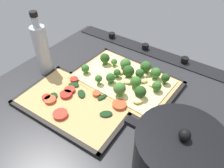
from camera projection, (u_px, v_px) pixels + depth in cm
name	position (u px, v px, depth cm)	size (l,w,h in cm)	color
ground_plane	(120.00, 106.00, 70.24)	(86.10, 71.49, 3.00)	#28282B
stove_control_panel	(164.00, 55.00, 88.86)	(82.66, 7.00, 2.60)	black
baking_tray_front	(124.00, 82.00, 76.40)	(36.91, 26.31, 1.30)	black
broccoli_pizza	(127.00, 78.00, 74.77)	(34.40, 23.80, 6.25)	tan
baking_tray_back	(75.00, 104.00, 68.32)	(35.58, 23.52, 1.30)	black
veggie_pizza_back	(75.00, 102.00, 67.99)	(33.10, 21.03, 1.90)	tan
cooking_pot	(177.00, 157.00, 47.12)	(25.89, 19.06, 16.35)	black
oil_bottle	(42.00, 49.00, 75.53)	(5.02, 5.02, 22.88)	#B7BCC6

